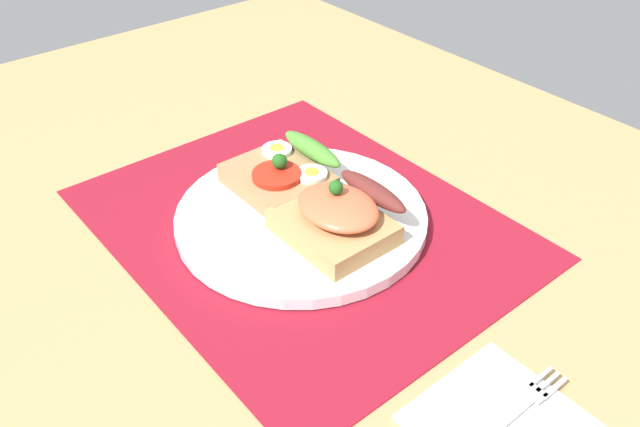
{
  "coord_description": "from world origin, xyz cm",
  "views": [
    {
      "loc": [
        42.6,
        -32.63,
        41.07
      ],
      "look_at": [
        3.0,
        0.0,
        3.06
      ],
      "focal_mm": 37.07,
      "sensor_mm": 36.0,
      "label": 1
    }
  ],
  "objects_px": {
    "sandwich_egg_tomato": "(284,173)",
    "fork": "(506,419)",
    "sandwich_salmon": "(341,215)",
    "plate": "(301,217)"
  },
  "relations": [
    {
      "from": "sandwich_egg_tomato",
      "to": "fork",
      "type": "xyz_separation_m",
      "value": [
        0.33,
        -0.05,
        -0.02
      ]
    },
    {
      "from": "plate",
      "to": "sandwich_egg_tomato",
      "type": "distance_m",
      "value": 0.06
    },
    {
      "from": "sandwich_salmon",
      "to": "sandwich_egg_tomato",
      "type": "bearing_deg",
      "value": 176.5
    },
    {
      "from": "sandwich_egg_tomato",
      "to": "sandwich_salmon",
      "type": "distance_m",
      "value": 0.1
    },
    {
      "from": "plate",
      "to": "fork",
      "type": "xyz_separation_m",
      "value": [
        0.28,
        -0.04,
        -0.0
      ]
    },
    {
      "from": "sandwich_egg_tomato",
      "to": "sandwich_salmon",
      "type": "relative_size",
      "value": 0.98
    },
    {
      "from": "sandwich_egg_tomato",
      "to": "sandwich_salmon",
      "type": "bearing_deg",
      "value": -3.5
    },
    {
      "from": "sandwich_egg_tomato",
      "to": "fork",
      "type": "distance_m",
      "value": 0.34
    },
    {
      "from": "sandwich_egg_tomato",
      "to": "plate",
      "type": "bearing_deg",
      "value": -17.46
    },
    {
      "from": "plate",
      "to": "sandwich_egg_tomato",
      "type": "relative_size",
      "value": 2.48
    }
  ]
}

